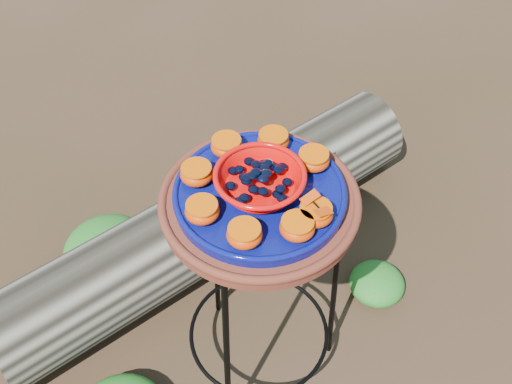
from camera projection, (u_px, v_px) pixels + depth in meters
ground at (259, 357)px, 1.99m from camera, size 60.00×60.00×0.00m
plant_stand at (259, 294)px, 1.73m from camera, size 0.44×0.44×0.70m
terracotta_saucer at (260, 204)px, 1.46m from camera, size 0.45×0.45×0.04m
cobalt_plate at (260, 195)px, 1.43m from camera, size 0.39×0.39×0.03m
red_bowl at (260, 183)px, 1.40m from camera, size 0.19×0.19×0.05m
glass_gems at (260, 170)px, 1.38m from camera, size 0.15×0.15×0.03m
orange_half_0 at (316, 214)px, 1.35m from camera, size 0.07×0.07×0.04m
orange_half_1 at (313, 160)px, 1.46m from camera, size 0.07×0.07×0.04m
orange_half_2 at (273, 141)px, 1.50m from camera, size 0.07×0.07×0.04m
orange_half_3 at (227, 146)px, 1.49m from camera, size 0.07×0.07×0.04m
orange_half_4 at (197, 174)px, 1.43m from camera, size 0.07×0.07×0.04m
orange_half_5 at (202, 211)px, 1.36m from camera, size 0.07×0.07×0.04m
orange_half_6 at (244, 235)px, 1.31m from camera, size 0.07×0.07×0.04m
orange_half_7 at (297, 228)px, 1.33m from camera, size 0.07×0.07×0.04m
butterfly at (316, 205)px, 1.33m from camera, size 0.09×0.06×0.01m
driftwood_log at (211, 222)px, 2.16m from camera, size 1.56×0.44×0.29m
foliage_right at (377, 283)px, 2.12m from camera, size 0.18×0.18×0.09m
foliage_back at (108, 249)px, 2.17m from camera, size 0.30×0.30×0.15m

